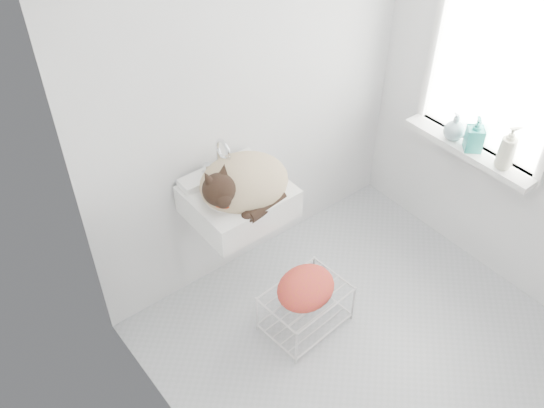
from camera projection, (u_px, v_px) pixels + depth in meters
floor at (358, 341)px, 3.55m from camera, size 2.20×2.00×0.02m
back_wall at (253, 88)px, 3.31m from camera, size 2.20×0.02×2.50m
right_wall at (526, 98)px, 3.23m from camera, size 0.02×2.00×2.50m
left_wall at (178, 292)px, 2.21m from camera, size 0.02×2.00×2.50m
window_glass at (498, 68)px, 3.28m from camera, size 0.01×0.80×1.00m
window_frame at (497, 69)px, 3.27m from camera, size 0.04×0.90×1.10m
windowsill at (469, 150)px, 3.59m from camera, size 0.16×0.88×0.04m
sink at (238, 189)px, 3.28m from camera, size 0.54×0.47×0.22m
faucet at (218, 153)px, 3.29m from camera, size 0.20×0.14×0.20m
cat at (241, 184)px, 3.24m from camera, size 0.55×0.47×0.33m
wire_rack at (305, 308)px, 3.54m from camera, size 0.50×0.37×0.29m
towel at (305, 293)px, 3.41m from camera, size 0.42×0.34×0.15m
bottle_a at (502, 167)px, 3.43m from camera, size 0.12×0.12×0.23m
bottle_b at (471, 149)px, 3.56m from camera, size 0.14×0.14×0.22m
bottle_c at (452, 138)px, 3.64m from camera, size 0.17×0.17×0.17m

